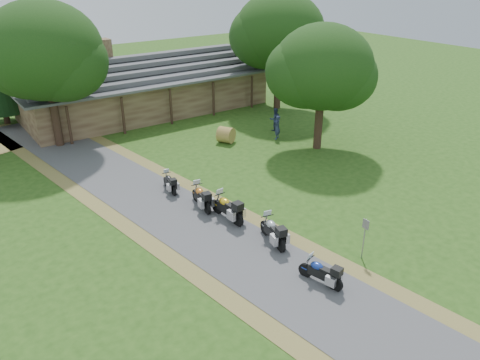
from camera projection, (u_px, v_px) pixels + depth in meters
ground at (263, 267)px, 20.02m from camera, size 120.00×120.00×0.00m
driveway at (204, 230)px, 22.70m from camera, size 51.95×51.95×0.00m
lodge at (145, 83)px, 39.81m from camera, size 21.40×9.40×4.90m
motorcycle_row_a at (321, 271)px, 18.72m from camera, size 1.00×1.87×1.22m
motorcycle_row_b at (273, 230)px, 21.43m from camera, size 1.06×2.11×1.38m
motorcycle_row_c at (227, 207)px, 23.38m from camera, size 0.83×2.17×1.46m
motorcycle_row_d at (201, 196)px, 24.55m from camera, size 0.94×2.05×1.35m
motorcycle_row_e at (170, 182)px, 26.37m from camera, size 0.79×1.73×1.14m
person_a at (277, 125)px, 33.97m from camera, size 0.72×0.67×2.05m
person_b at (275, 117)px, 35.70m from camera, size 0.69×0.58×2.07m
hay_bale at (226, 135)px, 33.48m from camera, size 1.49×1.45×1.14m
sign_post at (364, 239)px, 20.19m from camera, size 0.35×0.06×1.95m
oak_lodge_left at (47, 70)px, 30.91m from camera, size 7.60×7.60×10.62m
oak_lodge_right at (279, 47)px, 39.40m from camera, size 7.51×7.51×10.60m
oak_driveway at (322, 83)px, 30.80m from camera, size 6.56×6.56×9.09m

